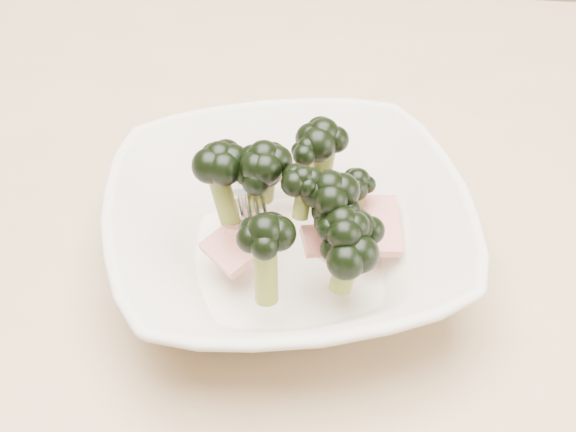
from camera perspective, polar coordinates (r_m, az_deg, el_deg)
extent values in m
cube|color=tan|center=(0.71, -5.34, 0.40)|extent=(1.20, 0.80, 0.04)
imported|color=beige|center=(0.61, 0.00, -1.19)|extent=(0.33, 0.33, 0.07)
cylinder|color=olive|center=(0.57, 3.72, -2.43)|extent=(0.02, 0.02, 0.04)
ellipsoid|color=black|center=(0.55, 3.84, -0.40)|extent=(0.04, 0.04, 0.03)
cylinder|color=olive|center=(0.54, -1.60, -3.73)|extent=(0.02, 0.02, 0.06)
ellipsoid|color=black|center=(0.52, -1.67, -1.10)|extent=(0.04, 0.04, 0.03)
cylinder|color=olive|center=(0.62, 4.90, 1.21)|extent=(0.02, 0.02, 0.03)
ellipsoid|color=black|center=(0.61, 5.00, 2.56)|extent=(0.03, 0.03, 0.03)
cylinder|color=olive|center=(0.60, -4.71, 1.75)|extent=(0.03, 0.03, 0.06)
ellipsoid|color=black|center=(0.58, -4.88, 4.19)|extent=(0.04, 0.04, 0.03)
cylinder|color=olive|center=(0.57, 3.45, -0.58)|extent=(0.02, 0.02, 0.03)
ellipsoid|color=black|center=(0.56, 3.54, 1.03)|extent=(0.04, 0.04, 0.03)
cylinder|color=olive|center=(0.57, 2.88, 0.14)|extent=(0.03, 0.03, 0.04)
ellipsoid|color=black|center=(0.55, 2.96, 2.07)|extent=(0.04, 0.04, 0.03)
cylinder|color=olive|center=(0.63, 2.46, 3.52)|extent=(0.02, 0.03, 0.05)
ellipsoid|color=black|center=(0.61, 2.54, 5.86)|extent=(0.04, 0.04, 0.03)
cylinder|color=olive|center=(0.58, -1.69, 2.49)|extent=(0.02, 0.02, 0.03)
ellipsoid|color=black|center=(0.57, -1.73, 4.25)|extent=(0.04, 0.04, 0.03)
cylinder|color=olive|center=(0.57, 4.87, -2.55)|extent=(0.02, 0.02, 0.04)
ellipsoid|color=black|center=(0.56, 5.01, -0.77)|extent=(0.04, 0.04, 0.03)
cylinder|color=olive|center=(0.56, 4.07, -3.90)|extent=(0.02, 0.02, 0.04)
ellipsoid|color=black|center=(0.55, 4.18, -2.23)|extent=(0.04, 0.04, 0.03)
cylinder|color=olive|center=(0.56, 1.05, 1.21)|extent=(0.02, 0.02, 0.03)
ellipsoid|color=black|center=(0.55, 1.08, 2.72)|extent=(0.03, 0.03, 0.02)
cylinder|color=olive|center=(0.58, -2.23, 1.73)|extent=(0.02, 0.02, 0.03)
ellipsoid|color=black|center=(0.57, -2.28, 3.18)|extent=(0.03, 0.03, 0.03)
cylinder|color=olive|center=(0.57, 3.18, -1.11)|extent=(0.02, 0.02, 0.03)
ellipsoid|color=black|center=(0.56, 3.24, 0.26)|extent=(0.03, 0.03, 0.03)
cylinder|color=olive|center=(0.62, 1.38, 3.21)|extent=(0.02, 0.02, 0.04)
ellipsoid|color=black|center=(0.60, 1.41, 4.90)|extent=(0.03, 0.03, 0.02)
cube|color=maroon|center=(0.62, -3.09, -0.13)|extent=(0.03, 0.05, 0.02)
cube|color=maroon|center=(0.58, 3.32, -1.69)|extent=(0.04, 0.04, 0.02)
cube|color=maroon|center=(0.65, 0.14, 3.33)|extent=(0.05, 0.03, 0.01)
cube|color=maroon|center=(0.62, 6.53, -0.65)|extent=(0.04, 0.06, 0.02)
cube|color=maroon|center=(0.58, 2.80, -1.74)|extent=(0.04, 0.04, 0.02)
cube|color=maroon|center=(0.59, -4.01, -2.32)|extent=(0.05, 0.05, 0.02)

